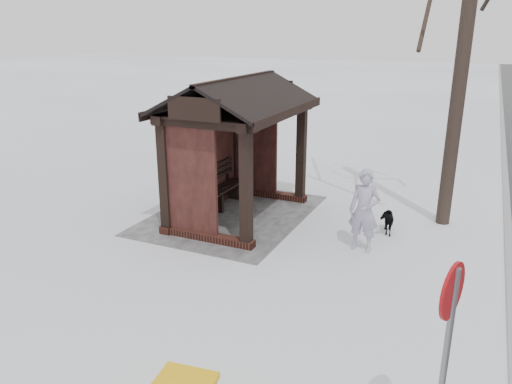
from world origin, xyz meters
TOP-DOWN VIEW (x-y plane):
  - ground at (0.00, 0.00)m, footprint 120.00×120.00m
  - kerb at (0.00, 5.50)m, footprint 120.00×0.15m
  - trampled_patch at (0.00, -0.20)m, footprint 4.20×3.20m
  - bus_shelter at (0.00, -0.16)m, footprint 3.60×2.40m
  - pedestrian at (0.63, 2.93)m, footprint 0.42×0.61m
  - dog at (-0.42, 3.17)m, footprint 0.74×0.49m
  - road_sign at (5.17, 4.69)m, footprint 0.53×0.17m

SIDE VIEW (x-z plane):
  - ground at x=0.00m, z-range 0.00..0.00m
  - trampled_patch at x=0.00m, z-range 0.00..0.02m
  - kerb at x=0.00m, z-range -0.02..0.04m
  - dog at x=-0.42m, z-range 0.00..0.57m
  - pedestrian at x=0.63m, z-range 0.00..1.59m
  - road_sign at x=5.17m, z-range 0.49..2.59m
  - bus_shelter at x=0.00m, z-range 0.62..3.71m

